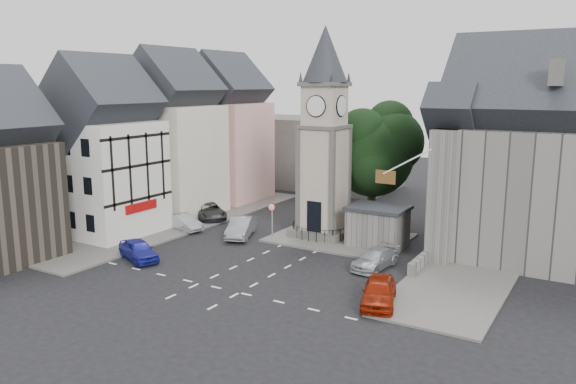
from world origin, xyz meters
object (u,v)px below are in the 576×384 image
Objects in this scene: clock_tower at (324,134)px; stone_shelter at (378,226)px; car_east_red at (379,292)px; car_west_blue at (138,250)px; pedestrian at (438,240)px.

stone_shelter is (4.80, -0.49, -6.57)m from clock_tower.
clock_tower is 3.70× the size of car_east_red.
clock_tower is at bearing 174.16° from stone_shelter.
clock_tower reaches higher than car_east_red.
stone_shelter reaches higher than car_west_blue.
clock_tower is at bearing -10.74° from car_west_blue.
clock_tower is 8.15m from stone_shelter.
car_west_blue is at bearing -7.10° from pedestrian.
pedestrian is (4.31, 0.81, -0.61)m from stone_shelter.
stone_shelter is at bearing -31.99° from pedestrian.
car_east_red is at bearing -67.68° from stone_shelter.
car_east_red reaches higher than car_west_blue.
clock_tower is 16.23m from car_west_blue.
car_east_red is at bearing -63.42° from car_west_blue.
clock_tower is 8.62× the size of pedestrian.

